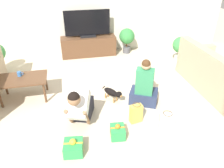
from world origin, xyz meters
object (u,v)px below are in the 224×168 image
object	(u,v)px
gift_bag_a	(166,122)
person_sitting	(144,88)
tv_console	(89,46)
gift_box_b	(73,147)
dog	(113,93)
potted_plant_back_right	(127,37)
tv	(87,25)
gift_box_a	(118,132)
gift_bag_b	(136,113)
sofa_right	(215,75)
potted_plant_corner_right	(180,47)
mug	(19,74)
coffee_table	(23,81)
person_kneeling	(80,106)

from	to	relation	value
gift_bag_a	person_sitting	bearing A→B (deg)	97.03
tv_console	gift_box_b	size ratio (longest dim) A/B	4.81
dog	person_sitting	bearing A→B (deg)	-52.32
dog	potted_plant_back_right	bearing A→B (deg)	33.68
tv	gift_box_b	world-z (taller)	tv
gift_box_a	gift_bag_b	xyz separation A→B (m)	(0.39, 0.29, 0.08)
potted_plant_back_right	person_sitting	xyz separation A→B (m)	(-0.37, -2.54, -0.14)
sofa_right	tv_console	distance (m)	3.39
sofa_right	potted_plant_back_right	size ratio (longest dim) A/B	2.66
potted_plant_corner_right	gift_bag_a	bearing A→B (deg)	-121.07
tv_console	mug	size ratio (longest dim) A/B	12.64
gift_box_a	gift_bag_a	world-z (taller)	gift_bag_a
coffee_table	gift_bag_b	distance (m)	2.27
coffee_table	dog	xyz separation A→B (m)	(1.68, -0.46, -0.22)
potted_plant_back_right	person_kneeling	world-z (taller)	person_kneeling
gift_box_b	gift_bag_a	xyz separation A→B (m)	(1.51, 0.17, 0.06)
sofa_right	gift_box_a	world-z (taller)	sofa_right
sofa_right	gift_box_b	xyz separation A→B (m)	(-3.06, -1.18, -0.22)
gift_box_a	gift_box_b	xyz separation A→B (m)	(-0.70, -0.18, 0.00)
tv	sofa_right	bearing A→B (deg)	-45.18
gift_box_b	tv	bearing A→B (deg)	79.44
tv_console	dog	xyz separation A→B (m)	(0.17, -2.41, -0.09)
tv	mug	distance (m)	2.44
person_kneeling	gift_bag_b	bearing A→B (deg)	7.77
sofa_right	gift_box_b	size ratio (longest dim) A/B	6.07
gift_bag_b	gift_box_a	bearing A→B (deg)	-143.35
dog	gift_bag_b	world-z (taller)	gift_bag_b
potted_plant_back_right	gift_bag_a	world-z (taller)	potted_plant_back_right
sofa_right	gift_bag_b	world-z (taller)	sofa_right
person_sitting	mug	bearing A→B (deg)	8.70
coffee_table	gift_box_b	bearing A→B (deg)	-62.66
potted_plant_back_right	gift_bag_a	distance (m)	3.39
person_sitting	tv_console	bearing A→B (deg)	-47.30
person_kneeling	gift_bag_a	size ratio (longest dim) A/B	2.47
person_sitting	potted_plant_back_right	bearing A→B (deg)	-71.51
person_sitting	gift_box_b	xyz separation A→B (m)	(-1.41, -1.00, -0.23)
person_kneeling	mug	distance (m)	1.53
person_kneeling	dog	bearing A→B (deg)	57.21
potted_plant_back_right	person_sitting	world-z (taller)	person_sitting
tv_console	person_sitting	size ratio (longest dim) A/B	1.65
sofa_right	gift_box_a	xyz separation A→B (m)	(-2.36, -1.00, -0.22)
coffee_table	tv	distance (m)	2.51
dog	tv	bearing A→B (deg)	59.44
person_sitting	potted_plant_corner_right	bearing A→B (deg)	-108.33
person_sitting	dog	bearing A→B (deg)	9.00
sofa_right	mug	bearing A→B (deg)	81.89
dog	gift_bag_b	xyz separation A→B (m)	(0.25, -0.71, -0.01)
coffee_table	tv	world-z (taller)	tv
tv	dog	bearing A→B (deg)	-85.96
coffee_table	tv_console	distance (m)	2.47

